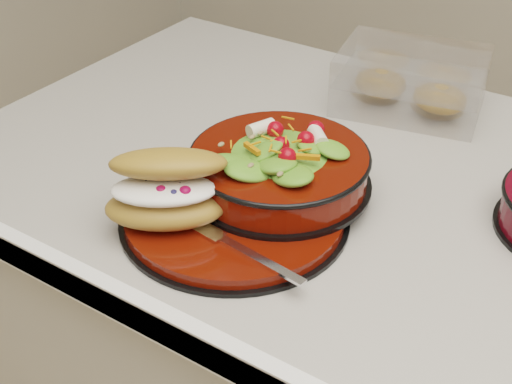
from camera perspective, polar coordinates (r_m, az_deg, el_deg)
The scene contains 5 objects.
dinner_plate at distance 0.91m, azimuth -1.73°, elevation -1.78°, with size 0.30×0.30×0.02m.
salad_bowl at distance 0.93m, azimuth 1.89°, elevation 2.47°, with size 0.25×0.25×0.10m.
croissant at distance 0.87m, azimuth -7.12°, elevation 0.20°, with size 0.17×0.16×0.09m.
fork at distance 0.83m, azimuth -0.94°, elevation -4.73°, with size 0.16×0.04×0.00m.
pastry_box at distance 1.19m, azimuth 12.28°, elevation 8.61°, with size 0.26×0.21×0.09m.
Camera 1 is at (0.31, -0.78, 1.45)m, focal length 50.00 mm.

